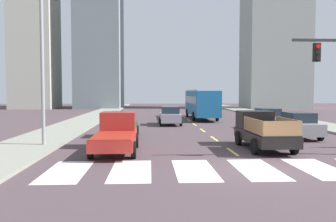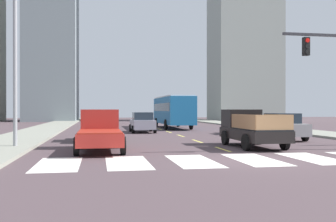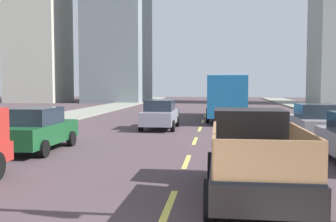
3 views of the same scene
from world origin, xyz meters
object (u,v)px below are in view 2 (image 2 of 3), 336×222
object	(u,v)px
sedan_near_left	(142,122)
streetlight_left	(18,49)
pickup_dark	(100,131)
sedan_near_right	(247,123)
pickup_stakebed	(250,129)
sedan_far	(281,127)
sedan_mid	(98,127)
city_bus	(173,110)

from	to	relation	value
sedan_near_left	streetlight_left	world-z (taller)	streetlight_left
pickup_dark	streetlight_left	world-z (taller)	streetlight_left
sedan_near_right	sedan_near_left	xyz separation A→B (m)	(-7.91, 3.84, 0.00)
pickup_stakebed	pickup_dark	bearing A→B (deg)	-177.21
sedan_far	sedan_mid	distance (m)	11.73
sedan_far	streetlight_left	xyz separation A→B (m)	(-15.55, -3.01, 4.11)
pickup_dark	city_bus	bearing A→B (deg)	68.84
pickup_stakebed	city_bus	xyz separation A→B (m)	(-0.24, 20.51, 1.02)
pickup_stakebed	city_bus	bearing A→B (deg)	88.96
pickup_stakebed	sedan_mid	bearing A→B (deg)	144.79
pickup_stakebed	streetlight_left	xyz separation A→B (m)	(-11.82, 0.89, 4.03)
pickup_stakebed	streetlight_left	world-z (taller)	streetlight_left
sedan_near_right	sedan_near_left	size ratio (longest dim) A/B	1.00
sedan_near_right	streetlight_left	world-z (taller)	streetlight_left
pickup_dark	sedan_near_left	distance (m)	14.70
pickup_dark	sedan_near_left	xyz separation A→B (m)	(3.62, 14.25, -0.06)
pickup_stakebed	sedan_near_right	bearing A→B (deg)	67.56
pickup_stakebed	sedan_near_left	size ratio (longest dim) A/B	1.18
pickup_stakebed	sedan_near_right	xyz separation A→B (m)	(3.70, 9.79, -0.08)
pickup_stakebed	sedan_near_left	xyz separation A→B (m)	(-4.21, 13.63, -0.08)
pickup_dark	pickup_stakebed	bearing A→B (deg)	3.09
city_bus	sedan_far	xyz separation A→B (m)	(3.98, -16.60, -1.09)
pickup_dark	sedan_far	size ratio (longest dim) A/B	1.18
sedan_near_right	streetlight_left	bearing A→B (deg)	-152.36
streetlight_left	pickup_stakebed	bearing A→B (deg)	-4.32
sedan_near_left	sedan_near_right	bearing A→B (deg)	-23.09
city_bus	sedan_mid	bearing A→B (deg)	-117.69
sedan_far	streetlight_left	size ratio (longest dim) A/B	0.49
sedan_near_left	pickup_stakebed	bearing A→B (deg)	-70.01
sedan_mid	sedan_near_left	bearing A→B (deg)	64.14
pickup_dark	streetlight_left	size ratio (longest dim) A/B	0.58
sedan_mid	sedan_near_right	size ratio (longest dim) A/B	1.00
sedan_mid	sedan_near_left	xyz separation A→B (m)	(3.72, 8.39, 0.00)
pickup_stakebed	pickup_dark	world-z (taller)	same
pickup_stakebed	sedan_near_left	world-z (taller)	pickup_stakebed
pickup_stakebed	pickup_dark	xyz separation A→B (m)	(-7.82, -0.62, -0.02)
streetlight_left	sedan_far	bearing A→B (deg)	10.97
city_bus	streetlight_left	size ratio (longest dim) A/B	1.20
pickup_stakebed	pickup_dark	distance (m)	7.85
pickup_dark	city_bus	world-z (taller)	city_bus
sedan_mid	pickup_stakebed	bearing A→B (deg)	-35.47
sedan_mid	sedan_far	bearing A→B (deg)	-8.51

